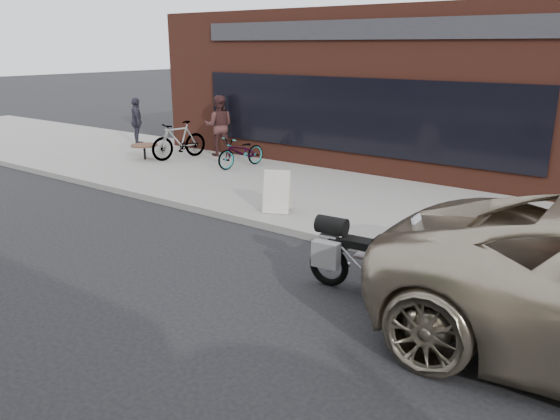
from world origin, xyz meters
name	(u,v)px	position (x,y,z in m)	size (l,w,h in m)	color
ground	(143,326)	(0.00, 0.00, 0.00)	(120.00, 120.00, 0.00)	black
near_sidewalk	(383,202)	(0.00, 7.00, 0.07)	(44.00, 6.00, 0.15)	gray
storefront	(425,84)	(-2.00, 13.98, 2.25)	(14.00, 10.07, 4.50)	#5B291D
motorcycle	(365,258)	(1.86, 2.57, 0.57)	(2.09, 0.79, 1.32)	black
bicycle_front	(241,152)	(-4.80, 7.68, 0.59)	(0.58, 1.66, 0.87)	gray
bicycle_rear	(179,140)	(-7.13, 7.48, 0.72)	(0.54, 1.90, 1.14)	gray
sandwich_sign	(277,191)	(-1.37, 4.80, 0.59)	(0.71, 0.69, 0.88)	silver
cafe_table	(144,146)	(-7.90, 6.75, 0.57)	(0.80, 0.80, 0.46)	black
cafe_patron_left	(219,126)	(-6.48, 8.60, 1.09)	(0.92, 0.71, 1.88)	#462625
cafe_patron_right	(137,122)	(-10.00, 8.24, 0.98)	(0.97, 0.40, 1.65)	#31313E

